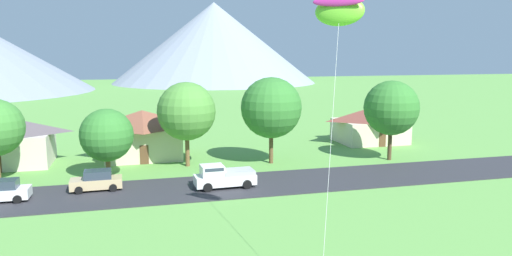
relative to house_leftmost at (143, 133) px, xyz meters
The scene contains 13 objects.
road_strip 15.57m from the house_leftmost, 63.39° to the right, with size 160.00×7.78×0.08m, color #2D2D33.
mountain_west_ridge 131.70m from the house_leftmost, 76.71° to the left, with size 75.68×75.68×29.68m, color gray.
house_leftmost is the anchor object (origin of this frame).
house_left_center 13.95m from the house_leftmost, behind, with size 9.88×7.04×5.11m.
house_right_center 28.77m from the house_leftmost, ahead, with size 8.83×7.23×4.48m.
tree_left_of_center 27.13m from the house_leftmost, 16.96° to the right, with size 5.86×5.86×8.61m.
tree_center 14.64m from the house_leftmost, 25.35° to the right, with size 6.34×6.34×9.05m.
tree_near_right 7.36m from the house_leftmost, 50.88° to the right, with size 5.92×5.92×8.64m.
tree_far_right 8.85m from the house_leftmost, 112.92° to the right, with size 4.88×4.88×6.49m.
parked_car_tan_west_end 13.01m from the house_leftmost, 108.98° to the right, with size 4.24×2.15×1.68m.
parked_car_white_mid_west 17.66m from the house_leftmost, 129.60° to the right, with size 4.23×2.14×1.68m.
pickup_truck_white_west_side 15.55m from the house_leftmost, 65.99° to the right, with size 5.27×2.46×1.99m.
kite_flyer_with_kite 32.63m from the house_leftmost, 71.34° to the right, with size 4.92×7.44×14.69m.
Camera 1 is at (-8.03, -11.50, 11.65)m, focal length 33.81 mm.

